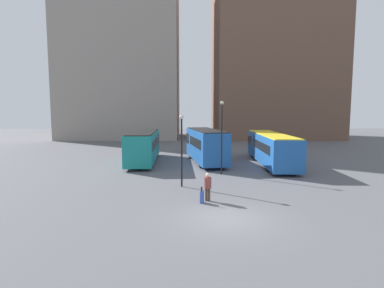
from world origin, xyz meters
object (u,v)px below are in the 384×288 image
bus_0 (144,145)px  bus_2 (271,147)px  suitcase (202,197)px  traveler (208,184)px  lamp_post_1 (222,132)px  bus_1 (205,145)px  lamp_post_0 (182,144)px

bus_0 → bus_2: (12.41, -1.35, -0.07)m
bus_2 → suitcase: 14.59m
traveler → lamp_post_1: bearing=-0.1°
bus_1 → bus_2: 6.33m
traveler → lamp_post_1: size_ratio=0.27×
bus_2 → lamp_post_1: lamp_post_1 is taller
bus_0 → bus_1: 6.17m
bus_1 → traveler: bus_1 is taller
bus_2 → lamp_post_0: 12.33m
suitcase → lamp_post_0: bearing=30.0°
bus_1 → lamp_post_0: size_ratio=2.04×
bus_2 → traveler: bus_2 is taller
bus_0 → lamp_post_1: size_ratio=1.83×
bus_0 → bus_1: bearing=-95.5°
bus_1 → lamp_post_1: bearing=-179.5°
traveler → lamp_post_0: 4.11m
bus_0 → bus_1: bus_1 is taller
bus_0 → bus_1: size_ratio=1.09×
bus_1 → traveler: size_ratio=6.16×
traveler → suitcase: (-0.34, -0.39, -0.61)m
suitcase → lamp_post_0: (-1.18, 3.68, 2.54)m
bus_2 → traveler: (-6.90, -12.22, -0.66)m
bus_1 → lamp_post_0: (-2.16, -9.89, 1.10)m
traveler → suitcase: size_ratio=1.70×
lamp_post_0 → lamp_post_1: size_ratio=0.82×
bus_1 → suitcase: 13.68m
bus_2 → lamp_post_1: size_ratio=2.16×
bus_0 → lamp_post_0: (3.99, -10.27, 1.21)m
bus_0 → lamp_post_0: bearing=-160.6°
suitcase → lamp_post_0: 4.63m
bus_1 → suitcase: size_ratio=10.46×
bus_1 → bus_2: (6.26, -0.97, -0.17)m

